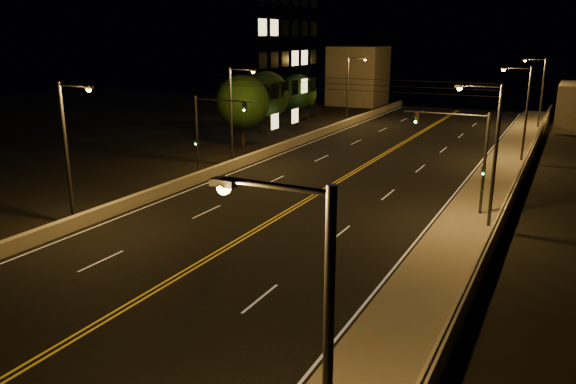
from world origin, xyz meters
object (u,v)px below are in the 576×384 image
at_px(streetlight_0, 313,358).
at_px(streetlight_6, 350,85).
at_px(streetlight_4, 69,144).
at_px(streetlight_3, 540,88).
at_px(traffic_signal_left, 207,129).
at_px(streetlight_1, 490,147).
at_px(traffic_signal_right, 469,152).
at_px(tree_1, 266,95).
at_px(tree_2, 298,93).
at_px(building_tower, 197,14).
at_px(streetlight_5, 234,109).
at_px(tree_0, 242,102).
at_px(streetlight_2, 523,108).

xyz_separation_m(streetlight_0, streetlight_6, (-21.39, 58.05, 0.00)).
bearing_deg(streetlight_6, streetlight_4, -90.00).
distance_m(streetlight_3, traffic_signal_left, 43.14).
height_order(streetlight_1, traffic_signal_right, streetlight_1).
bearing_deg(traffic_signal_left, tree_1, 107.19).
xyz_separation_m(tree_1, tree_2, (0.17, 7.63, -0.49)).
height_order(streetlight_1, streetlight_6, same).
height_order(streetlight_3, traffic_signal_left, streetlight_3).
bearing_deg(streetlight_6, streetlight_0, -69.77).
distance_m(streetlight_6, building_tower, 20.24).
height_order(streetlight_1, streetlight_5, same).
bearing_deg(traffic_signal_left, tree_2, 102.33).
bearing_deg(tree_0, tree_1, 102.41).
bearing_deg(tree_0, streetlight_0, -56.86).
bearing_deg(traffic_signal_left, tree_0, 110.09).
relative_size(streetlight_0, streetlight_1, 1.00).
relative_size(streetlight_4, streetlight_5, 1.00).
distance_m(streetlight_3, tree_1, 31.99).
bearing_deg(tree_2, tree_0, -84.27).
bearing_deg(tree_1, tree_0, -77.59).
bearing_deg(traffic_signal_right, streetlight_1, -56.02).
bearing_deg(streetlight_0, streetlight_6, 110.23).
height_order(streetlight_4, streetlight_6, same).
distance_m(streetlight_1, streetlight_3, 40.21).
xyz_separation_m(streetlight_5, tree_0, (-3.48, 6.98, -0.33)).
bearing_deg(streetlight_3, tree_1, -146.24).
bearing_deg(streetlight_2, tree_0, -168.49).
relative_size(streetlight_6, traffic_signal_right, 1.29).
relative_size(streetlight_1, tree_2, 1.32).
relative_size(tree_0, tree_2, 1.14).
bearing_deg(streetlight_4, streetlight_2, 54.01).
xyz_separation_m(streetlight_6, building_tower, (-14.76, -11.09, 8.31)).
xyz_separation_m(streetlight_2, tree_2, (-26.42, 10.40, -0.88)).
height_order(streetlight_2, streetlight_5, same).
distance_m(building_tower, tree_0, 16.75).
distance_m(tree_0, tree_1, 8.02).
bearing_deg(streetlight_0, tree_1, 120.07).
height_order(traffic_signal_right, tree_1, tree_1).
bearing_deg(streetlight_6, traffic_signal_left, -88.11).
bearing_deg(streetlight_3, tree_0, -134.17).
bearing_deg(streetlight_6, traffic_signal_right, -58.40).
bearing_deg(streetlight_2, building_tower, 174.00).
relative_size(streetlight_0, streetlight_3, 1.00).
distance_m(streetlight_5, tree_1, 15.71).
xyz_separation_m(streetlight_4, traffic_signal_left, (1.07, 11.96, -0.79)).
relative_size(streetlight_2, traffic_signal_left, 1.29).
relative_size(tree_1, tree_2, 1.12).
bearing_deg(traffic_signal_left, streetlight_5, 101.08).
relative_size(streetlight_6, tree_1, 1.17).
relative_size(streetlight_6, building_tower, 0.30).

